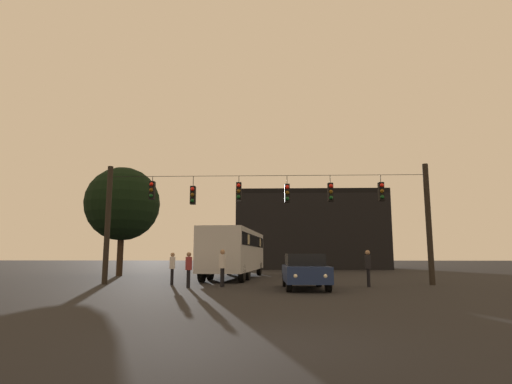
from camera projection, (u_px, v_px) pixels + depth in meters
name	position (u px, v px, depth m)	size (l,w,h in m)	color
ground_plane	(268.00, 275.00, 30.93)	(168.00, 168.00, 0.00)	black
overhead_signal_span	(265.00, 211.00, 21.13)	(16.67, 0.44, 6.09)	black
city_bus	(235.00, 249.00, 26.72)	(3.43, 11.17, 3.00)	#B7BCC6
car_near_right	(305.00, 270.00, 18.05)	(1.89, 4.37, 1.52)	navy
pedestrian_crossing_left	(368.00, 266.00, 19.28)	(0.28, 0.39, 1.69)	black
pedestrian_crossing_center	(172.00, 267.00, 20.51)	(0.29, 0.39, 1.58)	black
pedestrian_crossing_right	(189.00, 268.00, 18.69)	(0.35, 0.42, 1.59)	black
pedestrian_near_bus	(222.00, 266.00, 19.29)	(0.31, 0.40, 1.72)	black
corner_building	(309.00, 231.00, 47.16)	(15.82, 10.82, 8.28)	black
tree_left_silhouette	(123.00, 204.00, 30.04)	(5.33, 5.33, 7.82)	#2D2116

